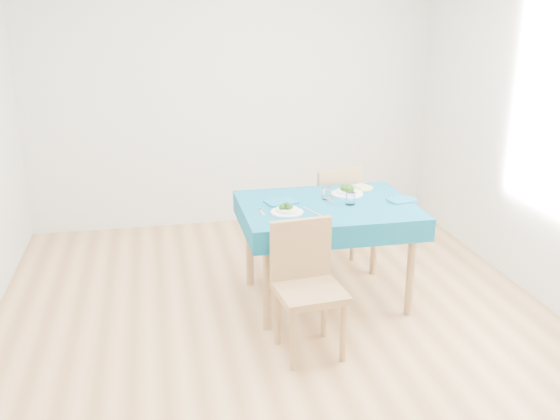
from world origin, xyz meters
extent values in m
cube|color=#A97946|center=(0.00, 0.00, -0.01)|extent=(4.00, 4.50, 0.02)
cube|color=silver|center=(0.00, 2.25, 1.35)|extent=(4.00, 0.02, 2.70)
cube|color=silver|center=(0.00, -2.25, 1.35)|extent=(4.00, 0.02, 2.70)
cube|color=#0A4F6E|center=(0.42, 0.33, 0.38)|extent=(1.25, 0.95, 0.76)
cube|color=olive|center=(0.11, -0.39, 0.51)|extent=(0.45, 0.48, 1.02)
cube|color=olive|center=(0.64, 1.11, 0.53)|extent=(0.55, 0.57, 1.06)
cube|color=silver|center=(-0.08, 0.24, 0.76)|extent=(0.03, 0.16, 0.00)
cube|color=silver|center=(0.27, 0.19, 0.76)|extent=(0.09, 0.23, 0.00)
cube|color=silver|center=(0.46, 0.46, 0.76)|extent=(0.04, 0.18, 0.00)
cube|color=silver|center=(0.91, 0.34, 0.76)|extent=(0.13, 0.20, 0.00)
cube|color=#0E5A79|center=(0.10, 0.43, 0.76)|extent=(0.25, 0.21, 0.01)
cube|color=#0E5A79|center=(0.99, 0.29, 0.76)|extent=(0.23, 0.18, 0.01)
cylinder|color=white|center=(0.45, 0.45, 0.80)|extent=(0.07, 0.07, 0.09)
cylinder|color=white|center=(0.58, 0.29, 0.80)|extent=(0.07, 0.07, 0.09)
cylinder|color=#B6E26E|center=(0.79, 0.67, 0.76)|extent=(0.19, 0.19, 0.01)
cube|color=beige|center=(0.79, 0.67, 0.78)|extent=(0.14, 0.14, 0.02)
camera|label=1|loc=(-0.80, -3.82, 2.15)|focal=40.00mm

